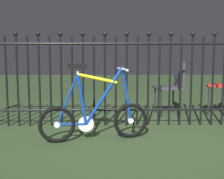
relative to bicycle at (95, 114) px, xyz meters
name	(u,v)px	position (x,y,z in m)	size (l,w,h in m)	color
ground_plane	(129,138)	(0.40, 0.06, -0.30)	(20.00, 20.00, 0.00)	#26381E
iron_fence	(120,77)	(0.32, 0.68, 0.37)	(4.74, 0.07, 1.33)	black
bicycle	(95,114)	(0.00, 0.00, 0.00)	(1.23, 0.42, 0.87)	black
chair_charcoal	(173,83)	(1.19, 1.37, 0.21)	(0.45, 0.44, 0.84)	black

